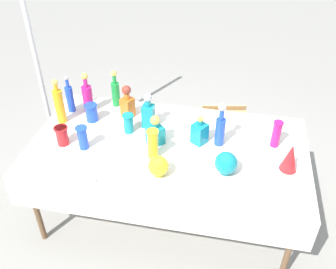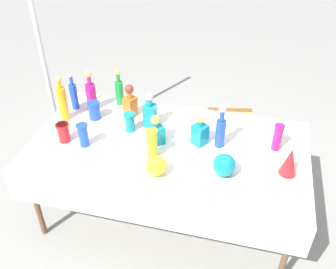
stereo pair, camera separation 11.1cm
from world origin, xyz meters
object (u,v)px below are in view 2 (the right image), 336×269
tall_bottle_0 (74,95)px  square_decanter_0 (156,132)px  square_decanter_1 (200,133)px  fluted_vase_0 (290,161)px  tall_bottle_2 (63,102)px  slender_vase_0 (278,137)px  slender_vase_2 (63,132)px  square_decanter_2 (150,112)px  slender_vase_1 (152,143)px  cardboard_box_behind_left (227,130)px  slender_vase_3 (130,122)px  tall_bottle_1 (91,94)px  tall_bottle_4 (119,90)px  slender_vase_4 (94,110)px  tall_bottle_3 (221,129)px  round_bowl_1 (224,165)px  canopy_pole (44,63)px  round_bowl_0 (156,166)px  square_decanter_3 (130,102)px  slender_vase_5 (83,134)px

tall_bottle_0 → square_decanter_0: 0.86m
square_decanter_1 → fluted_vase_0: square_decanter_1 is taller
tall_bottle_2 → slender_vase_0: tall_bottle_2 is taller
tall_bottle_0 → slender_vase_2: bearing=-75.0°
square_decanter_2 → slender_vase_1: square_decanter_2 is taller
slender_vase_0 → fluted_vase_0: 0.28m
tall_bottle_2 → square_decanter_2: tall_bottle_2 is taller
fluted_vase_0 → cardboard_box_behind_left: 1.51m
square_decanter_1 → slender_vase_3: 0.56m
tall_bottle_1 → slender_vase_1: (0.67, -0.49, -0.02)m
slender_vase_2 → tall_bottle_4: bearing=69.4°
slender_vase_0 → square_decanter_0: bearing=-170.7°
fluted_vase_0 → cardboard_box_behind_left: (-0.51, 1.24, -0.70)m
slender_vase_0 → slender_vase_1: bearing=-160.3°
square_decanter_0 → slender_vase_1: size_ratio=1.04×
tall_bottle_0 → slender_vase_4: 0.25m
tall_bottle_2 → fluted_vase_0: (1.79, -0.25, -0.05)m
tall_bottle_0 → tall_bottle_2: bearing=-94.5°
tall_bottle_1 → cardboard_box_behind_left: 1.56m
tall_bottle_3 → round_bowl_1: tall_bottle_3 is taller
square_decanter_1 → square_decanter_2: bearing=162.4°
tall_bottle_0 → square_decanter_2: (0.70, -0.09, -0.00)m
square_decanter_1 → slender_vase_4: square_decanter_1 is taller
tall_bottle_3 → slender_vase_2: (-1.16, -0.23, -0.07)m
tall_bottle_0 → tall_bottle_2: tall_bottle_2 is taller
square_decanter_1 → canopy_pole: (-1.56, 0.53, 0.14)m
slender_vase_2 → canopy_pole: (-0.55, 0.76, 0.15)m
square_decanter_2 → round_bowl_0: square_decanter_2 is taller
slender_vase_4 → slender_vase_0: bearing=-1.9°
tall_bottle_1 → square_decanter_3: tall_bottle_1 is taller
round_bowl_1 → cardboard_box_behind_left: 1.51m
slender_vase_2 → cardboard_box_behind_left: bearing=47.8°
slender_vase_4 → slender_vase_5: (0.07, -0.36, 0.02)m
tall_bottle_2 → square_decanter_3: bearing=19.2°
square_decanter_0 → round_bowl_1: 0.59m
square_decanter_0 → tall_bottle_2: bearing=171.0°
tall_bottle_0 → cardboard_box_behind_left: tall_bottle_0 is taller
fluted_vase_0 → round_bowl_0: size_ratio=1.46×
square_decanter_1 → square_decanter_3: size_ratio=0.82×
tall_bottle_3 → round_bowl_1: bearing=-77.1°
tall_bottle_2 → slender_vase_5: bearing=-43.9°
cardboard_box_behind_left → slender_vase_4: bearing=-138.5°
slender_vase_2 → round_bowl_1: round_bowl_1 is taller
round_bowl_1 → slender_vase_2: bearing=176.1°
tall_bottle_3 → square_decanter_3: 0.81m
tall_bottle_2 → slender_vase_3: bearing=-3.0°
slender_vase_0 → tall_bottle_3: bearing=-171.3°
round_bowl_0 → cardboard_box_behind_left: size_ratio=0.26×
fluted_vase_0 → slender_vase_1: bearing=-177.2°
tall_bottle_2 → slender_vase_5: 0.43m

